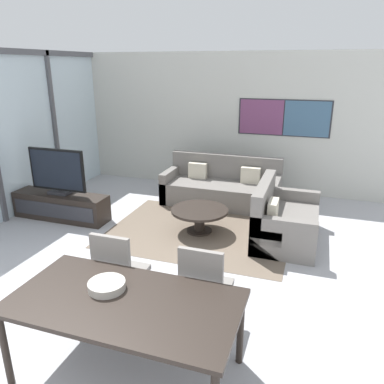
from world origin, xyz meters
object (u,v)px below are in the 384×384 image
Objects in this scene: sofa_main at (222,188)px; fruit_bowl at (107,285)px; tv_console at (61,206)px; dining_table at (125,307)px; television at (57,172)px; dining_chair_left at (118,269)px; sofa_side at (281,222)px; coffee_table at (200,215)px; dining_chair_centre at (204,285)px.

sofa_main is 4.33m from fruit_bowl.
tv_console is 5.35× the size of fruit_bowl.
dining_table is at bearing -86.12° from sofa_main.
dining_table reaches higher than tv_console.
dining_chair_left is at bearing -41.85° from television.
sofa_side reaches higher than dining_table.
sofa_main reaches higher than coffee_table.
television is at bearing 90.00° from tv_console.
tv_console is 3.79m from dining_chair_centre.
television is at bearing 133.70° from fruit_bowl.
dining_table is at bearing -56.25° from dining_chair_left.
dining_table is 5.96× the size of fruit_bowl.
sofa_main is at bearing 90.00° from coffee_table.
dining_chair_centre is at bearing -32.33° from television.
sofa_main is 1.49× the size of sofa_side.
dining_chair_centre is at bearing -78.35° from sofa_main.
dining_table is (0.30, -2.96, 0.38)m from coffee_table.
television is 1.07× the size of dining_chair_left.
dining_chair_centre is at bearing 168.51° from sofa_side.
dining_table is (2.73, -2.72, -0.17)m from television.
tv_console is 3.70m from sofa_side.
fruit_bowl is at bearing -137.79° from dining_chair_centre.
sofa_main is at bearing 44.39° from sofa_side.
fruit_bowl is (-0.21, 0.09, 0.10)m from dining_table.
sofa_side reaches higher than coffee_table.
dining_chair_centre is (0.76, -3.68, 0.26)m from sofa_main.
television is (0.00, 0.00, 0.61)m from tv_console.
tv_console is 1.88× the size of coffee_table.
fruit_bowl reaches higher than coffee_table.
dining_chair_centre is (3.19, -2.02, -0.29)m from television.
coffee_table is 2.29m from dining_chair_left.
coffee_table is 2.85× the size of fruit_bowl.
dining_chair_left reaches higher than sofa_side.
sofa_main is (2.43, 1.67, -0.55)m from television.
dining_chair_left and dining_chair_centre have the same top height.
sofa_side is 1.62× the size of coffee_table.
television is at bearing -145.55° from sofa_main.
television reaches higher than tv_console.
television is at bearing -174.39° from coffee_table.
dining_chair_centre is at bearing -32.32° from tv_console.
tv_console is at bearing -174.37° from coffee_table.
sofa_side is at bearing 59.67° from dining_chair_left.
dining_table is at bearing -84.26° from coffee_table.
tv_console is 1.62× the size of television.
tv_console is 1.73× the size of dining_chair_centre.
dining_chair_centre reaches higher than fruit_bowl.
fruit_bowl is at bearing -88.87° from sofa_main.
sofa_side is at bearing -45.61° from sofa_main.
tv_console reaches higher than coffee_table.
fruit_bowl is at bearing 158.91° from sofa_side.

